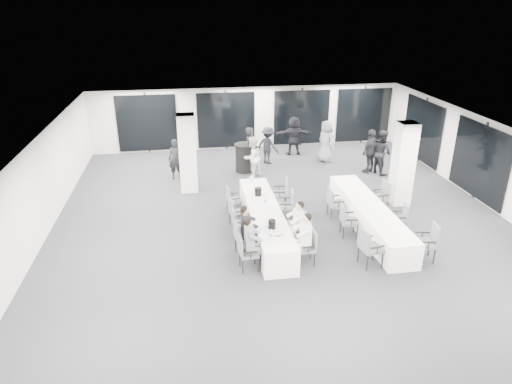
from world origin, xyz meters
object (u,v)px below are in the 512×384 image
Objects in this scene: chair_main_right_second at (302,229)px; chair_main_right_mid at (296,222)px; chair_main_left_near at (246,251)px; chair_main_left_mid at (238,221)px; chair_main_left_fourth at (235,211)px; chair_side_right_mid at (401,217)px; chair_side_left_near at (368,245)px; standing_guest_h at (381,149)px; chair_main_right_near at (309,245)px; standing_guest_d at (371,148)px; chair_main_left_far at (232,198)px; chair_side_left_mid at (347,219)px; ice_bucket_near at (272,224)px; banquet_table_side at (369,216)px; standing_guest_g at (176,157)px; standing_guest_a at (251,147)px; banquet_table_main at (265,221)px; chair_side_right_near at (429,240)px; chair_main_right_far at (282,191)px; ice_bucket_far at (258,191)px; standing_guest_b at (252,155)px; chair_main_left_second at (242,236)px; standing_guest_e at (326,139)px; cocktail_table at (244,158)px; standing_guest_f at (294,133)px; chair_main_right_fourth at (288,203)px; standing_guest_c at (268,143)px; chair_side_right_far at (381,195)px.

chair_main_right_second is 1.17× the size of chair_main_right_mid.
chair_main_left_near is 1.09× the size of chair_main_left_mid.
chair_main_left_fourth reaches higher than chair_side_right_mid.
standing_guest_h is (3.05, 6.46, 0.40)m from chair_side_left_near.
standing_guest_d is (4.14, 6.24, 0.48)m from chair_main_right_near.
chair_main_right_mid is at bearing 31.63° from chair_main_left_far.
chair_side_left_mid is 4.09× the size of ice_bucket_near.
chair_main_right_mid is (-0.01, 0.64, -0.09)m from chair_main_right_second.
chair_side_right_mid is at bearing -87.56° from chair_main_right_second.
standing_guest_g is (-5.75, 5.04, 0.51)m from banquet_table_side.
chair_side_left_mid is 0.47× the size of standing_guest_a.
chair_side_left_near is (1.47, -0.37, 0.07)m from chair_main_right_near.
chair_main_right_mid reaches higher than banquet_table_main.
chair_side_right_mid is at bearing 11.38° from chair_side_right_near.
chair_main_right_far is 4.10× the size of ice_bucket_far.
banquet_table_side is 5.58m from standing_guest_b.
banquet_table_main is 1.39m from chair_main_right_second.
chair_main_left_mid is 4.89m from standing_guest_b.
chair_main_right_far is at bearing 32.22° from ice_bucket_far.
standing_guest_b is 0.92× the size of standing_guest_h.
chair_main_left_fourth is at bearing 170.54° from chair_main_left_second.
standing_guest_h is (3.04, 4.79, 0.45)m from chair_side_left_mid.
chair_main_right_mid is at bearing -28.23° from banquet_table_main.
standing_guest_e is at bearing -42.40° from standing_guest_a.
standing_guest_a is (0.26, 0.01, 0.44)m from cocktail_table.
standing_guest_e is (4.45, 6.12, 0.50)m from chair_main_left_mid.
standing_guest_f is at bearing 148.81° from chair_main_left_second.
chair_main_left_mid is 0.85× the size of chair_main_right_far.
chair_main_left_second is 2.53m from chair_main_right_fourth.
chair_main_left_second is 1.71m from chair_main_left_fourth.
standing_guest_g is (-2.95, -0.42, -0.13)m from standing_guest_a.
chair_main_right_fourth is 0.55× the size of standing_guest_c.
chair_main_right_near is at bearing -65.90° from banquet_table_main.
chair_side_right_far is at bearing 7.52° from chair_side_right_mid.
chair_main_left_second is at bearing -15.06° from chair_main_left_fourth.
cocktail_table is 7.02m from chair_side_right_mid.
chair_side_right_far reaches higher than ice_bucket_near.
standing_guest_g is at bearing -42.33° from standing_guest_b.
chair_main_right_second is at bearing -52.27° from banquet_table_main.
standing_guest_d reaches higher than chair_side_left_near.
banquet_table_side is 5.22× the size of chair_side_left_mid.
chair_main_left_mid is at bearing 118.32° from standing_guest_e.
chair_main_right_mid is at bearing 59.14° from standing_guest_b.
chair_side_right_mid is at bearing -91.28° from chair_main_right_mid.
chair_side_right_near is 9.63m from standing_guest_g.
chair_main_right_far is 0.51× the size of standing_guest_e.
standing_guest_c is at bearing -9.22° from chair_main_right_second.
standing_guest_e reaches higher than chair_side_right_far.
banquet_table_side is 5.08× the size of chair_main_left_second.
standing_guest_b is (-0.56, 2.97, 0.33)m from chair_main_right_far.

